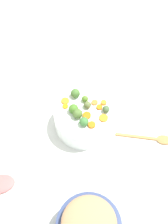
% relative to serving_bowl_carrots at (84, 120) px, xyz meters
% --- Properties ---
extents(tabletop, '(2.40, 2.40, 0.02)m').
position_rel_serving_bowl_carrots_xyz_m(tabletop, '(0.00, 0.03, -0.06)').
color(tabletop, white).
rests_on(tabletop, ground).
extents(serving_bowl_carrots, '(0.27, 0.27, 0.10)m').
position_rel_serving_bowl_carrots_xyz_m(serving_bowl_carrots, '(0.00, 0.00, 0.00)').
color(serving_bowl_carrots, white).
rests_on(serving_bowl_carrots, tabletop).
extents(stuffing_mound, '(0.19, 0.19, 0.06)m').
position_rel_serving_bowl_carrots_xyz_m(stuffing_mound, '(-0.39, 0.26, 0.09)').
color(stuffing_mound, tan).
rests_on(stuffing_mound, metal_pot).
extents(carrot_slice_0, '(0.03, 0.03, 0.01)m').
position_rel_serving_bowl_carrots_xyz_m(carrot_slice_0, '(-0.02, -0.07, 0.06)').
color(carrot_slice_0, orange).
rests_on(carrot_slice_0, serving_bowl_carrots).
extents(carrot_slice_1, '(0.04, 0.04, 0.01)m').
position_rel_serving_bowl_carrots_xyz_m(carrot_slice_1, '(-0.01, -0.10, 0.06)').
color(carrot_slice_1, orange).
rests_on(carrot_slice_1, serving_bowl_carrots).
extents(carrot_slice_2, '(0.03, 0.03, 0.01)m').
position_rel_serving_bowl_carrots_xyz_m(carrot_slice_2, '(0.08, 0.05, 0.06)').
color(carrot_slice_2, orange).
rests_on(carrot_slice_2, serving_bowl_carrots).
extents(carrot_slice_3, '(0.05, 0.05, 0.01)m').
position_rel_serving_bowl_carrots_xyz_m(carrot_slice_3, '(0.10, 0.03, 0.06)').
color(carrot_slice_3, orange).
rests_on(carrot_slice_3, serving_bowl_carrots).
extents(carrot_slice_4, '(0.05, 0.05, 0.01)m').
position_rel_serving_bowl_carrots_xyz_m(carrot_slice_4, '(-0.02, -0.00, 0.06)').
color(carrot_slice_4, orange).
rests_on(carrot_slice_4, serving_bowl_carrots).
extents(carrot_slice_5, '(0.05, 0.05, 0.01)m').
position_rel_serving_bowl_carrots_xyz_m(carrot_slice_5, '(-0.07, -0.05, 0.06)').
color(carrot_slice_5, orange).
rests_on(carrot_slice_5, serving_bowl_carrots).
extents(carrot_slice_6, '(0.04, 0.04, 0.01)m').
position_rel_serving_bowl_carrots_xyz_m(carrot_slice_6, '(-0.07, 0.01, 0.06)').
color(carrot_slice_6, orange).
rests_on(carrot_slice_6, serving_bowl_carrots).
extents(carrot_slice_7, '(0.03, 0.03, 0.01)m').
position_rel_serving_bowl_carrots_xyz_m(carrot_slice_7, '(0.02, -0.07, 0.06)').
color(carrot_slice_7, orange).
rests_on(carrot_slice_7, serving_bowl_carrots).
extents(brussels_sprout_0, '(0.03, 0.03, 0.03)m').
position_rel_serving_bowl_carrots_xyz_m(brussels_sprout_0, '(0.05, -0.04, 0.07)').
color(brussels_sprout_0, '#557C29').
rests_on(brussels_sprout_0, serving_bowl_carrots).
extents(brussels_sprout_1, '(0.04, 0.04, 0.04)m').
position_rel_serving_bowl_carrots_xyz_m(brussels_sprout_1, '(0.03, 0.03, 0.07)').
color(brussels_sprout_1, '#4A8028').
rests_on(brussels_sprout_1, serving_bowl_carrots).
extents(brussels_sprout_2, '(0.04, 0.04, 0.04)m').
position_rel_serving_bowl_carrots_xyz_m(brussels_sprout_2, '(-0.05, 0.03, 0.07)').
color(brussels_sprout_2, '#43823C').
rests_on(brussels_sprout_2, serving_bowl_carrots).
extents(brussels_sprout_3, '(0.04, 0.04, 0.04)m').
position_rel_serving_bowl_carrots_xyz_m(brussels_sprout_3, '(0.10, -0.02, 0.07)').
color(brussels_sprout_3, '#487632').
rests_on(brussels_sprout_3, serving_bowl_carrots).
extents(brussels_sprout_4, '(0.04, 0.04, 0.04)m').
position_rel_serving_bowl_carrots_xyz_m(brussels_sprout_4, '(0.00, 0.04, 0.07)').
color(brussels_sprout_4, '#537634').
rests_on(brussels_sprout_4, serving_bowl_carrots).
extents(brussels_sprout_5, '(0.03, 0.03, 0.03)m').
position_rel_serving_bowl_carrots_xyz_m(brussels_sprout_5, '(-0.05, -0.09, 0.07)').
color(brussels_sprout_5, '#4C6B3E').
rests_on(brussels_sprout_5, serving_bowl_carrots).
extents(brussels_sprout_6, '(0.03, 0.03, 0.03)m').
position_rel_serving_bowl_carrots_xyz_m(brussels_sprout_6, '(0.02, -0.03, 0.07)').
color(brussels_sprout_6, '#5F6F3B').
rests_on(brussels_sprout_6, serving_bowl_carrots).
extents(wooden_spoon, '(0.20, 0.21, 0.01)m').
position_rel_serving_bowl_carrots_xyz_m(wooden_spoon, '(-0.25, -0.22, -0.05)').
color(wooden_spoon, '#BC8549').
rests_on(wooden_spoon, tabletop).
extents(ham_plate, '(0.21, 0.21, 0.01)m').
position_rel_serving_bowl_carrots_xyz_m(ham_plate, '(-0.04, 0.44, -0.05)').
color(ham_plate, white).
rests_on(ham_plate, tabletop).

